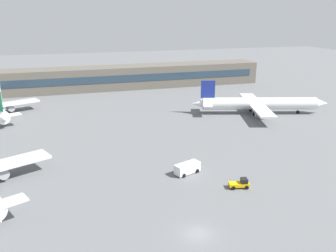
{
  "coord_description": "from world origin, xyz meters",
  "views": [
    {
      "loc": [
        -16.29,
        -40.02,
        30.07
      ],
      "look_at": [
        7.42,
        40.0,
        3.0
      ],
      "focal_mm": 37.8,
      "sensor_mm": 36.0,
      "label": 1
    }
  ],
  "objects": [
    {
      "name": "baggage_tug_yellow",
      "position": [
        12.29,
        10.84,
        0.8
      ],
      "size": [
        3.83,
        2.41,
        1.75
      ],
      "color": "#F2B20C",
      "rests_on": "ground_plane"
    },
    {
      "name": "ground_plane",
      "position": [
        0.0,
        40.0,
        0.0
      ],
      "size": [
        400.0,
        400.0,
        0.0
      ],
      "primitive_type": "plane",
      "color": "slate"
    },
    {
      "name": "airplane_mid",
      "position": [
        40.77,
        52.85,
        3.16
      ],
      "size": [
        41.02,
        29.17,
        10.35
      ],
      "color": "white",
      "rests_on": "ground_plane"
    },
    {
      "name": "terminal_building",
      "position": [
        0.0,
        102.96,
        4.5
      ],
      "size": [
        129.19,
        12.13,
        9.0
      ],
      "color": "#5B564C",
      "rests_on": "ground_plane"
    },
    {
      "name": "service_van_white",
      "position": [
        5.13,
        19.11,
        1.11
      ],
      "size": [
        5.57,
        3.72,
        2.08
      ],
      "color": "white",
      "rests_on": "ground_plane"
    }
  ]
}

